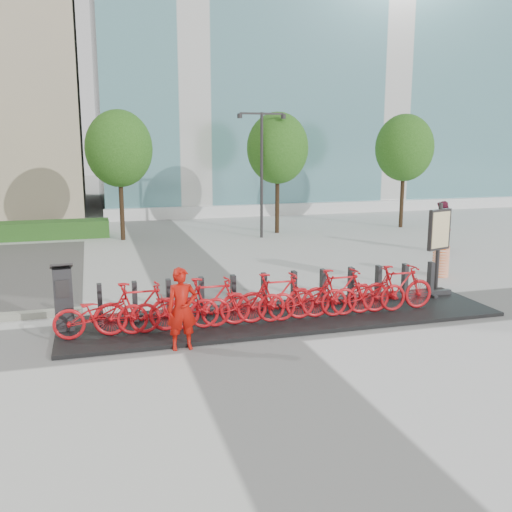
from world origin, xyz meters
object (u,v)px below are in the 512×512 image
object	(u,v)px
pedestrian	(441,227)
map_sign	(439,233)
kiosk	(63,298)
worker_red	(182,309)
construction_barrel	(441,261)
bike_0	(101,313)

from	to	relation	value
pedestrian	map_sign	size ratio (longest dim) A/B	0.78
kiosk	worker_red	distance (m)	2.66
construction_barrel	map_sign	distance (m)	2.11
kiosk	map_sign	bearing A→B (deg)	-0.11
bike_0	worker_red	bearing A→B (deg)	-121.57
worker_red	construction_barrel	xyz separation A→B (m)	(8.13, 3.83, -0.33)
kiosk	construction_barrel	bearing A→B (deg)	7.22
worker_red	construction_barrel	size ratio (longest dim) A/B	1.73
worker_red	construction_barrel	bearing A→B (deg)	23.15
construction_barrel	worker_red	bearing A→B (deg)	-154.78
pedestrian	construction_barrel	distance (m)	4.00
kiosk	worker_red	world-z (taller)	worker_red
pedestrian	construction_barrel	bearing A→B (deg)	14.76
kiosk	construction_barrel	world-z (taller)	kiosk
kiosk	construction_barrel	distance (m)	10.54
worker_red	map_sign	bearing A→B (deg)	16.62
bike_0	map_sign	xyz separation A→B (m)	(8.49, 1.49, 0.98)
kiosk	map_sign	world-z (taller)	map_sign
pedestrian	construction_barrel	xyz separation A→B (m)	(-2.20, -3.31, -0.46)
map_sign	construction_barrel	bearing A→B (deg)	34.78
kiosk	worker_red	xyz separation A→B (m)	(2.16, -1.55, 0.03)
pedestrian	worker_red	bearing A→B (deg)	-7.03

